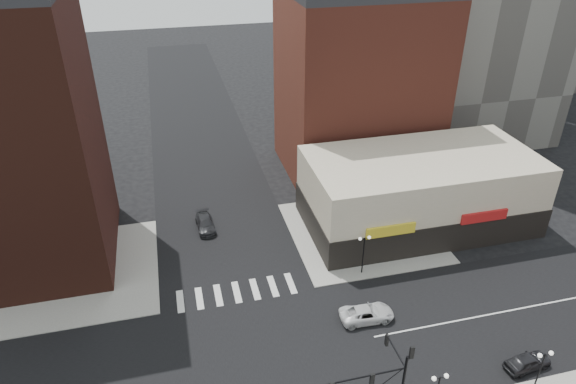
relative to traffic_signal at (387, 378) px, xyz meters
name	(u,v)px	position (x,y,z in m)	size (l,w,h in m)	color
ground	(255,360)	(-7.24, 7.83, -4.96)	(240.00, 240.00, 0.00)	black
road_ew	(255,360)	(-7.24, 7.83, -4.95)	(200.00, 14.00, 0.02)	black
road_ns	(255,360)	(-7.24, 7.83, -4.95)	(14.00, 200.00, 0.02)	black
sidewalk_nw	(78,274)	(-21.74, 22.33, -4.90)	(15.00, 15.00, 0.12)	gray
sidewalk_ne	(361,232)	(7.26, 22.33, -4.90)	(15.00, 15.00, 0.12)	gray
building_nw	(0,143)	(-26.24, 26.33, 7.54)	(16.00, 15.00, 25.00)	#3C1B13
building_ne_midrise	(358,87)	(11.76, 37.33, 6.04)	(18.00, 15.00, 22.00)	brown
building_ne_row	(418,196)	(13.76, 22.83, -1.66)	(24.20, 12.20, 8.00)	beige
traffic_signal	(387,378)	(0.00, 0.00, 0.00)	(5.59, 3.09, 7.77)	black
street_lamp_se_b	(543,363)	(11.76, -0.17, -1.67)	(1.22, 0.32, 4.16)	black
street_lamp_ne	(364,245)	(4.76, 15.83, -1.67)	(1.22, 0.32, 4.16)	black
white_suv	(367,313)	(2.92, 9.93, -4.32)	(2.14, 4.65, 1.29)	silver
dark_sedan_east	(528,362)	(12.92, 2.07, -4.32)	(1.50, 3.74, 1.27)	black
dark_sedan_north	(205,224)	(-8.97, 27.14, -4.32)	(1.80, 4.43, 1.29)	black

